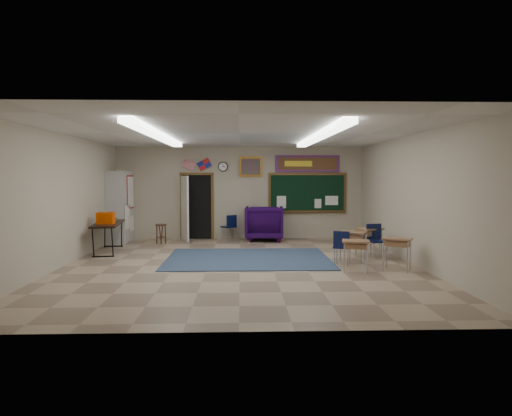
{
  "coord_description": "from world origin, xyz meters",
  "views": [
    {
      "loc": [
        0.03,
        -10.36,
        2.04
      ],
      "look_at": [
        0.42,
        1.5,
        1.21
      ],
      "focal_mm": 32.0,
      "sensor_mm": 36.0,
      "label": 1
    }
  ],
  "objects_px": {
    "student_desk_front_right": "(369,241)",
    "wingback_armchair": "(264,223)",
    "student_desk_front_left": "(353,245)",
    "wooden_stool": "(161,234)",
    "folding_table": "(108,236)"
  },
  "relations": [
    {
      "from": "student_desk_front_left",
      "to": "wooden_stool",
      "type": "xyz_separation_m",
      "value": [
        -5.09,
        3.01,
        -0.1
      ]
    },
    {
      "from": "folding_table",
      "to": "wingback_armchair",
      "type": "bearing_deg",
      "value": 18.78
    },
    {
      "from": "student_desk_front_left",
      "to": "wooden_stool",
      "type": "bearing_deg",
      "value": 177.31
    },
    {
      "from": "student_desk_front_left",
      "to": "folding_table",
      "type": "height_order",
      "value": "folding_table"
    },
    {
      "from": "student_desk_front_right",
      "to": "wingback_armchair",
      "type": "bearing_deg",
      "value": 100.66
    },
    {
      "from": "folding_table",
      "to": "student_desk_front_right",
      "type": "bearing_deg",
      "value": -15.19
    },
    {
      "from": "student_desk_front_right",
      "to": "wooden_stool",
      "type": "distance_m",
      "value": 6.14
    },
    {
      "from": "student_desk_front_left",
      "to": "wingback_armchair",
      "type": "bearing_deg",
      "value": 145.75
    },
    {
      "from": "wooden_stool",
      "to": "folding_table",
      "type": "bearing_deg",
      "value": -129.6
    },
    {
      "from": "wingback_armchair",
      "to": "folding_table",
      "type": "xyz_separation_m",
      "value": [
        -4.32,
        -2.09,
        -0.12
      ]
    },
    {
      "from": "student_desk_front_right",
      "to": "student_desk_front_left",
      "type": "bearing_deg",
      "value": -160.81
    },
    {
      "from": "wingback_armchair",
      "to": "wooden_stool",
      "type": "distance_m",
      "value": 3.23
    },
    {
      "from": "student_desk_front_left",
      "to": "folding_table",
      "type": "relative_size",
      "value": 0.38
    },
    {
      "from": "wingback_armchair",
      "to": "folding_table",
      "type": "height_order",
      "value": "wingback_armchair"
    },
    {
      "from": "student_desk_front_right",
      "to": "wooden_stool",
      "type": "height_order",
      "value": "student_desk_front_right"
    }
  ]
}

